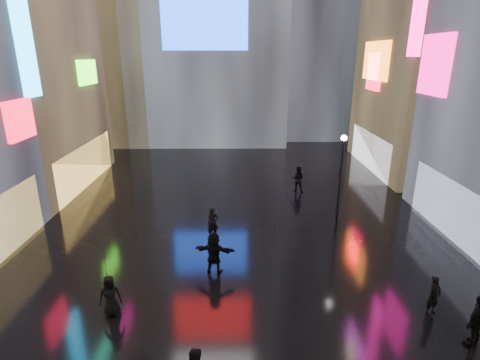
{
  "coord_description": "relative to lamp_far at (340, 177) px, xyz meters",
  "views": [
    {
      "loc": [
        -0.13,
        -0.28,
        9.13
      ],
      "look_at": [
        0.0,
        12.0,
        5.0
      ],
      "focal_mm": 28.0,
      "sensor_mm": 36.0,
      "label": 1
    }
  ],
  "objects": [
    {
      "name": "ground",
      "position": [
        -5.43,
        1.4,
        -2.94
      ],
      "size": [
        140.0,
        140.0,
        0.0
      ],
      "primitive_type": "plane",
      "color": "black",
      "rests_on": "ground"
    },
    {
      "name": "tower_flank_left",
      "position": [
        -19.43,
        23.4,
        10.06
      ],
      "size": [
        10.0,
        10.0,
        26.0
      ],
      "primitive_type": "cube",
      "color": "black",
      "rests_on": "ground"
    },
    {
      "name": "lamp_far",
      "position": [
        0.0,
        0.0,
        0.0
      ],
      "size": [
        0.3,
        0.3,
        5.2
      ],
      "color": "black",
      "rests_on": "ground"
    },
    {
      "name": "pedestrian_3",
      "position": [
        2.23,
        -8.97,
        -1.99
      ],
      "size": [
        1.2,
        0.95,
        1.91
      ],
      "primitive_type": "imported",
      "rotation": [
        0.0,
        0.0,
        3.65
      ],
      "color": "black",
      "rests_on": "ground"
    },
    {
      "name": "pedestrian_4",
      "position": [
        -10.16,
        -7.29,
        -2.14
      ],
      "size": [
        0.87,
        0.66,
        1.6
      ],
      "primitive_type": "imported",
      "rotation": [
        0.0,
        0.0,
        0.2
      ],
      "color": "black",
      "rests_on": "ground"
    },
    {
      "name": "pedestrian_5",
      "position": [
        -6.54,
        -4.48,
        -1.99
      ],
      "size": [
        1.85,
        0.87,
        1.92
      ],
      "primitive_type": "imported",
      "rotation": [
        0.0,
        0.0,
        2.96
      ],
      "color": "black",
      "rests_on": "ground"
    },
    {
      "name": "pedestrian_6",
      "position": [
        -6.78,
        -1.19,
        -2.12
      ],
      "size": [
        0.69,
        0.56,
        1.65
      ],
      "primitive_type": "imported",
      "rotation": [
        0.0,
        0.0,
        0.31
      ],
      "color": "black",
      "rests_on": "ground"
    },
    {
      "name": "pedestrian_7",
      "position": [
        -1.26,
        5.83,
        -2.05
      ],
      "size": [
        1.02,
        0.89,
        1.79
      ],
      "primitive_type": "imported",
      "rotation": [
        0.0,
        0.0,
        2.87
      ],
      "color": "black",
      "rests_on": "ground"
    },
    {
      "name": "umbrella_2",
      "position": [
        -10.16,
        -7.29,
        -0.87
      ],
      "size": [
        1.16,
        1.14,
        0.95
      ],
      "primitive_type": "imported",
      "rotation": [
        0.0,
        0.0,
        1.47
      ],
      "color": "black",
      "rests_on": "pedestrian_4"
    },
    {
      "name": "pedestrian_8",
      "position": [
        1.65,
        -7.37,
        -2.17
      ],
      "size": [
        0.67,
        0.58,
        1.55
      ],
      "primitive_type": "imported",
      "rotation": [
        0.0,
        0.0,
        0.44
      ],
      "color": "black",
      "rests_on": "ground"
    }
  ]
}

